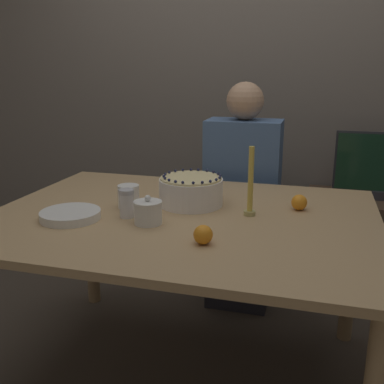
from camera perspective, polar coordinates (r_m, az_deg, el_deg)
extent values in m
plane|color=#4C4238|center=(2.14, -1.15, -22.43)|extent=(12.00, 12.00, 0.00)
cube|color=slate|center=(3.06, 6.63, 15.11)|extent=(8.00, 0.05, 2.60)
cube|color=tan|center=(1.78, -1.28, -3.27)|extent=(1.51, 1.14, 0.03)
cylinder|color=tan|center=(2.62, -12.70, -6.24)|extent=(0.07, 0.07, 0.73)
cylinder|color=tan|center=(2.34, 19.49, -9.51)|extent=(0.07, 0.07, 0.73)
cylinder|color=white|center=(1.88, 0.00, 0.00)|extent=(0.27, 0.27, 0.11)
cylinder|color=beige|center=(1.87, 0.00, 1.77)|extent=(0.26, 0.26, 0.01)
sphere|color=#23284C|center=(1.84, 3.53, 1.84)|extent=(0.01, 0.01, 0.01)
sphere|color=#23284C|center=(1.87, 3.59, 2.10)|extent=(0.01, 0.01, 0.01)
sphere|color=#23284C|center=(1.91, 3.31, 2.35)|extent=(0.01, 0.01, 0.01)
sphere|color=#23284C|center=(1.94, 2.73, 2.57)|extent=(0.01, 0.01, 0.01)
sphere|color=#23284C|center=(1.96, 1.91, 2.74)|extent=(0.01, 0.01, 0.01)
sphere|color=#23284C|center=(1.97, 0.93, 2.84)|extent=(0.01, 0.01, 0.01)
sphere|color=#23284C|center=(1.98, -0.13, 2.86)|extent=(0.01, 0.01, 0.01)
sphere|color=#23284C|center=(1.97, -1.18, 2.82)|extent=(0.01, 0.01, 0.01)
sphere|color=#23284C|center=(1.96, -2.13, 2.70)|extent=(0.01, 0.01, 0.01)
sphere|color=#23284C|center=(1.93, -2.90, 2.52)|extent=(0.01, 0.01, 0.01)
sphere|color=#23284C|center=(1.90, -3.41, 2.29)|extent=(0.01, 0.01, 0.01)
sphere|color=#23284C|center=(1.86, -3.61, 2.04)|extent=(0.01, 0.01, 0.01)
sphere|color=#23284C|center=(1.83, -3.46, 1.77)|extent=(0.01, 0.01, 0.01)
sphere|color=#23284C|center=(1.80, -2.94, 1.53)|extent=(0.01, 0.01, 0.01)
sphere|color=#23284C|center=(1.77, -2.11, 1.34)|extent=(0.01, 0.01, 0.01)
sphere|color=#23284C|center=(1.75, -1.04, 1.21)|extent=(0.01, 0.01, 0.01)
sphere|color=#23284C|center=(1.75, 0.15, 1.18)|extent=(0.01, 0.01, 0.01)
sphere|color=#23284C|center=(1.76, 1.32, 1.24)|extent=(0.01, 0.01, 0.01)
sphere|color=#23284C|center=(1.78, 2.34, 1.38)|extent=(0.01, 0.01, 0.01)
sphere|color=#23284C|center=(1.80, 3.10, 1.59)|extent=(0.01, 0.01, 0.01)
cylinder|color=white|center=(1.67, -5.60, -2.80)|extent=(0.10, 0.10, 0.07)
cylinder|color=white|center=(1.66, -5.64, -1.38)|extent=(0.11, 0.11, 0.01)
sphere|color=white|center=(1.65, -5.66, -0.78)|extent=(0.02, 0.02, 0.02)
cylinder|color=white|center=(1.75, -8.29, -1.73)|extent=(0.06, 0.06, 0.09)
cylinder|color=silver|center=(1.73, -8.36, 0.03)|extent=(0.06, 0.06, 0.02)
cylinder|color=white|center=(1.78, -15.16, -3.19)|extent=(0.23, 0.23, 0.01)
cylinder|color=white|center=(1.78, -15.18, -2.94)|extent=(0.23, 0.23, 0.01)
cylinder|color=white|center=(1.78, -15.19, -2.70)|extent=(0.23, 0.23, 0.01)
cylinder|color=white|center=(1.78, -15.21, -2.45)|extent=(0.23, 0.23, 0.01)
cylinder|color=tan|center=(1.78, 7.31, -2.65)|extent=(0.05, 0.05, 0.02)
cylinder|color=gold|center=(1.74, 7.47, 1.62)|extent=(0.02, 0.02, 0.26)
cylinder|color=white|center=(1.86, -8.05, -0.57)|extent=(0.09, 0.09, 0.10)
sphere|color=orange|center=(1.87, 13.46, -1.29)|extent=(0.06, 0.06, 0.06)
sphere|color=orange|center=(1.48, 1.42, -5.43)|extent=(0.06, 0.06, 0.06)
cube|color=#2D2D38|center=(2.65, 6.14, -8.91)|extent=(0.34, 0.34, 0.45)
cube|color=#4C6B99|center=(2.48, 6.48, 2.19)|extent=(0.40, 0.24, 0.60)
sphere|color=tan|center=(2.42, 6.78, 11.41)|extent=(0.20, 0.20, 0.20)
cube|color=#4C3828|center=(2.95, 22.02, -6.13)|extent=(0.80, 0.46, 0.57)
cylinder|color=#2D2D33|center=(2.86, 22.65, -0.30)|extent=(0.10, 0.10, 0.05)
cube|color=#2D2D33|center=(2.82, 23.03, 3.45)|extent=(0.53, 0.02, 0.35)
cube|color=#193823|center=(2.81, 23.05, 3.42)|extent=(0.51, 0.03, 0.33)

